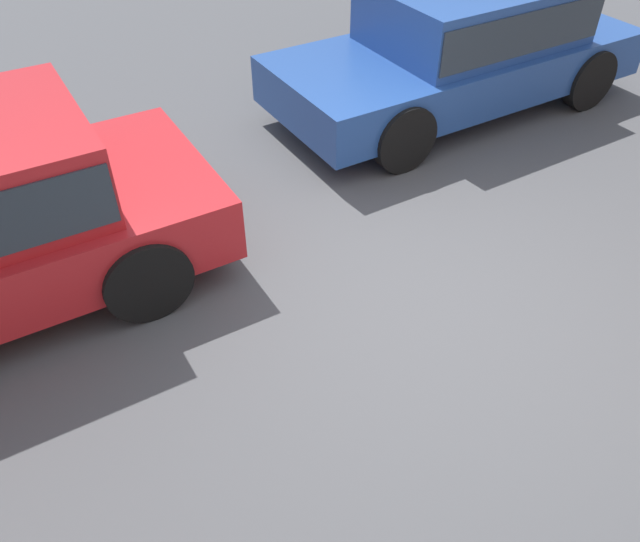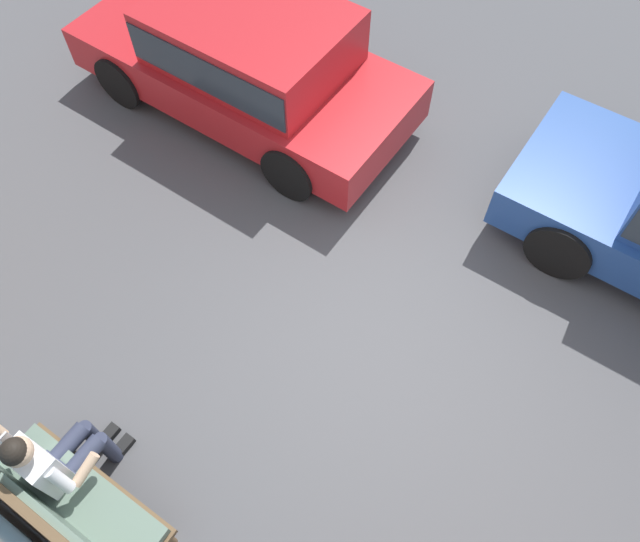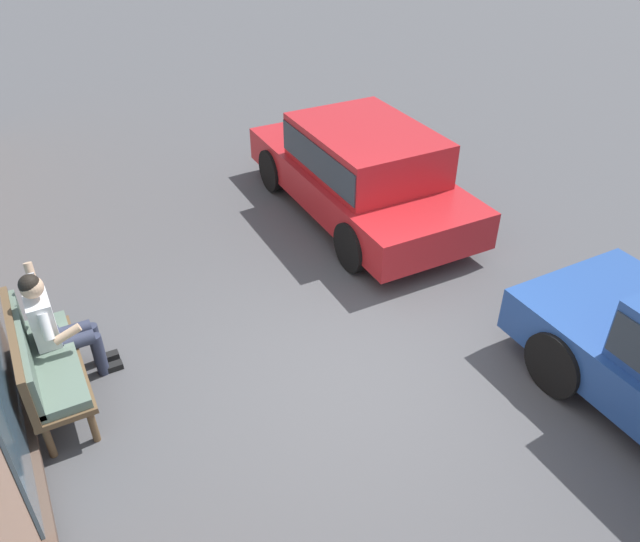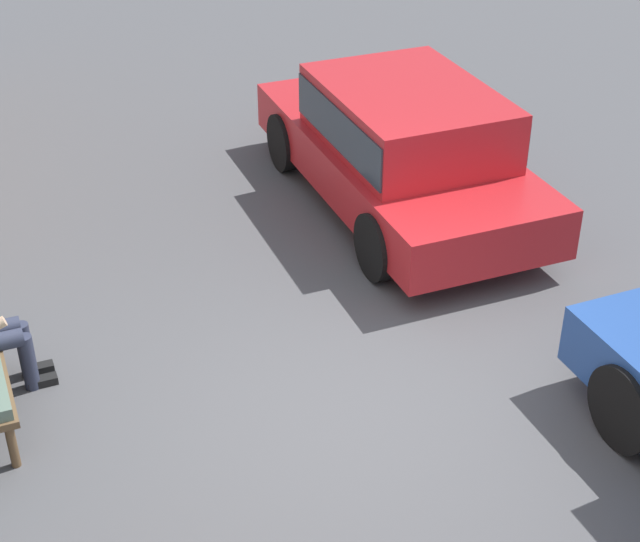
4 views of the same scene
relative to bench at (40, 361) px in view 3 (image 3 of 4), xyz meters
name	(u,v)px [view 3 (image 3 of 4)]	position (x,y,z in m)	size (l,w,h in m)	color
ground_plane	(358,377)	(-1.12, -2.90, -0.58)	(60.00, 60.00, 0.00)	#4C4C4F
bench	(40,361)	(0.00, 0.00, 0.00)	(1.52, 0.55, 1.01)	brown
person_on_phone	(56,325)	(0.30, -0.22, 0.13)	(0.73, 0.74, 1.34)	#2D3347
parked_car_mid	(362,168)	(1.86, -4.71, 0.19)	(4.14, 1.90, 1.40)	red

